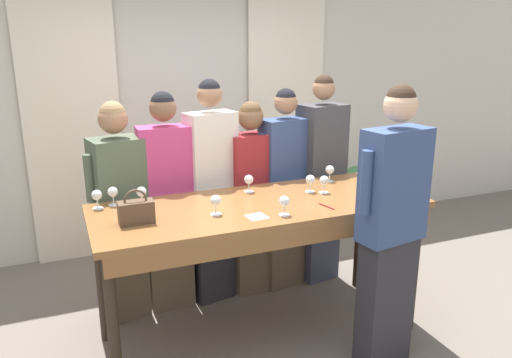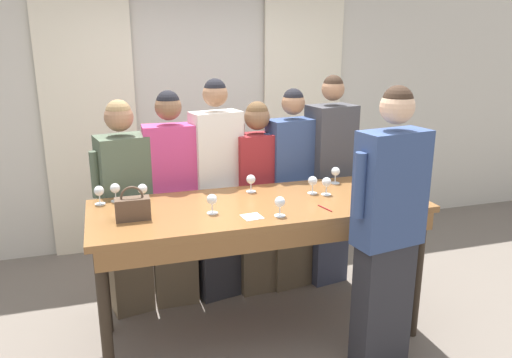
# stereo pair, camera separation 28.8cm
# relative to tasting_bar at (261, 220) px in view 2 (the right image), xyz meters

# --- Properties ---
(ground_plane) EXTENTS (18.00, 18.00, 0.00)m
(ground_plane) POSITION_rel_tasting_bar_xyz_m (0.00, 0.03, -0.91)
(ground_plane) COLOR #70665B
(wall_back) EXTENTS (12.00, 0.06, 2.80)m
(wall_back) POSITION_rel_tasting_bar_xyz_m (0.00, 2.01, 0.49)
(wall_back) COLOR beige
(wall_back) RESTS_ON ground_plane
(curtain_panel_left) EXTENTS (0.87, 0.03, 2.69)m
(curtain_panel_left) POSITION_rel_tasting_bar_xyz_m (-1.10, 1.95, 0.44)
(curtain_panel_left) COLOR #EFE5C6
(curtain_panel_left) RESTS_ON ground_plane
(curtain_panel_right) EXTENTS (0.87, 0.03, 2.69)m
(curtain_panel_right) POSITION_rel_tasting_bar_xyz_m (1.10, 1.95, 0.44)
(curtain_panel_right) COLOR #EFE5C6
(curtain_panel_right) RESTS_ON ground_plane
(tasting_bar) EXTENTS (2.30, 0.86, 1.02)m
(tasting_bar) POSITION_rel_tasting_bar_xyz_m (0.00, 0.00, 0.00)
(tasting_bar) COLOR brown
(tasting_bar) RESTS_ON ground_plane
(wine_bottle) EXTENTS (0.07, 0.07, 0.31)m
(wine_bottle) POSITION_rel_tasting_bar_xyz_m (0.76, -0.17, 0.23)
(wine_bottle) COLOR black
(wine_bottle) RESTS_ON tasting_bar
(handbag) EXTENTS (0.21, 0.10, 0.22)m
(handbag) POSITION_rel_tasting_bar_xyz_m (-0.86, -0.04, 0.19)
(handbag) COLOR brown
(handbag) RESTS_ON tasting_bar
(wine_glass_front_left) EXTENTS (0.07, 0.07, 0.13)m
(wine_glass_front_left) POSITION_rel_tasting_bar_xyz_m (1.07, -0.04, 0.20)
(wine_glass_front_left) COLOR white
(wine_glass_front_left) RESTS_ON tasting_bar
(wine_glass_front_mid) EXTENTS (0.07, 0.07, 0.13)m
(wine_glass_front_mid) POSITION_rel_tasting_bar_xyz_m (0.85, -0.01, 0.20)
(wine_glass_front_mid) COLOR white
(wine_glass_front_mid) RESTS_ON tasting_bar
(wine_glass_front_right) EXTENTS (0.07, 0.07, 0.13)m
(wine_glass_front_right) POSITION_rel_tasting_bar_xyz_m (-0.95, 0.37, 0.20)
(wine_glass_front_right) COLOR white
(wine_glass_front_right) RESTS_ON tasting_bar
(wine_glass_center_left) EXTENTS (0.07, 0.07, 0.13)m
(wine_glass_center_left) POSITION_rel_tasting_bar_xyz_m (0.71, 0.32, 0.20)
(wine_glass_center_left) COLOR white
(wine_glass_center_left) RESTS_ON tasting_bar
(wine_glass_center_mid) EXTENTS (0.07, 0.07, 0.13)m
(wine_glass_center_mid) POSITION_rel_tasting_bar_xyz_m (0.04, -0.25, 0.20)
(wine_glass_center_mid) COLOR white
(wine_glass_center_mid) RESTS_ON tasting_bar
(wine_glass_center_right) EXTENTS (0.07, 0.07, 0.13)m
(wine_glass_center_right) POSITION_rel_tasting_bar_xyz_m (0.02, 0.30, 0.20)
(wine_glass_center_right) COLOR white
(wine_glass_center_right) RESTS_ON tasting_bar
(wine_glass_back_left) EXTENTS (0.07, 0.07, 0.13)m
(wine_glass_back_left) POSITION_rel_tasting_bar_xyz_m (0.52, 0.07, 0.20)
(wine_glass_back_left) COLOR white
(wine_glass_back_left) RESTS_ON tasting_bar
(wine_glass_back_mid) EXTENTS (0.07, 0.07, 0.13)m
(wine_glass_back_mid) POSITION_rel_tasting_bar_xyz_m (-0.77, 0.30, 0.20)
(wine_glass_back_mid) COLOR white
(wine_glass_back_mid) RESTS_ON tasting_bar
(wine_glass_back_right) EXTENTS (0.07, 0.07, 0.13)m
(wine_glass_back_right) POSITION_rel_tasting_bar_xyz_m (-0.36, -0.07, 0.20)
(wine_glass_back_right) COLOR white
(wine_glass_back_right) RESTS_ON tasting_bar
(wine_glass_near_host) EXTENTS (0.07, 0.07, 0.13)m
(wine_glass_near_host) POSITION_rel_tasting_bar_xyz_m (0.44, 0.13, 0.20)
(wine_glass_near_host) COLOR white
(wine_glass_near_host) RESTS_ON tasting_bar
(wine_glass_by_bottle) EXTENTS (0.07, 0.07, 0.13)m
(wine_glass_by_bottle) POSITION_rel_tasting_bar_xyz_m (-1.05, 0.34, 0.20)
(wine_glass_by_bottle) COLOR white
(wine_glass_by_bottle) RESTS_ON tasting_bar
(napkin) EXTENTS (0.13, 0.13, 0.00)m
(napkin) POSITION_rel_tasting_bar_xyz_m (-0.13, -0.22, 0.12)
(napkin) COLOR white
(napkin) RESTS_ON tasting_bar
(pen) EXTENTS (0.04, 0.15, 0.01)m
(pen) POSITION_rel_tasting_bar_xyz_m (0.38, -0.21, 0.12)
(pen) COLOR maroon
(pen) RESTS_ON tasting_bar
(guest_olive_jacket) EXTENTS (0.48, 0.35, 1.69)m
(guest_olive_jacket) POSITION_rel_tasting_bar_xyz_m (-0.88, 0.67, -0.04)
(guest_olive_jacket) COLOR brown
(guest_olive_jacket) RESTS_ON ground_plane
(guest_pink_top) EXTENTS (0.52, 0.21, 1.75)m
(guest_pink_top) POSITION_rel_tasting_bar_xyz_m (-0.51, 0.67, 0.00)
(guest_pink_top) COLOR brown
(guest_pink_top) RESTS_ON ground_plane
(guest_cream_sweater) EXTENTS (0.50, 0.28, 1.83)m
(guest_cream_sweater) POSITION_rel_tasting_bar_xyz_m (-0.15, 0.67, 0.04)
(guest_cream_sweater) COLOR #28282D
(guest_cream_sweater) RESTS_ON ground_plane
(guest_striped_shirt) EXTENTS (0.47, 0.25, 1.64)m
(guest_striped_shirt) POSITION_rel_tasting_bar_xyz_m (0.18, 0.67, -0.05)
(guest_striped_shirt) COLOR brown
(guest_striped_shirt) RESTS_ON ground_plane
(guest_navy_coat) EXTENTS (0.53, 0.27, 1.73)m
(guest_navy_coat) POSITION_rel_tasting_bar_xyz_m (0.49, 0.67, -0.02)
(guest_navy_coat) COLOR brown
(guest_navy_coat) RESTS_ON ground_plane
(guest_beige_cap) EXTENTS (0.50, 0.32, 1.83)m
(guest_beige_cap) POSITION_rel_tasting_bar_xyz_m (0.83, 0.67, 0.03)
(guest_beige_cap) COLOR #383D51
(guest_beige_cap) RESTS_ON ground_plane
(host_pouring) EXTENTS (0.54, 0.27, 1.87)m
(host_pouring) POSITION_rel_tasting_bar_xyz_m (0.63, -0.59, 0.06)
(host_pouring) COLOR #28282D
(host_pouring) RESTS_ON ground_plane
(potted_plant) EXTENTS (0.38, 0.38, 0.73)m
(potted_plant) POSITION_rel_tasting_bar_xyz_m (1.84, 1.61, -0.51)
(potted_plant) COLOR #935B3D
(potted_plant) RESTS_ON ground_plane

